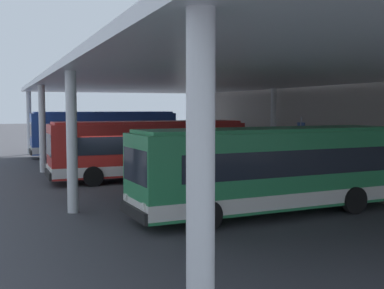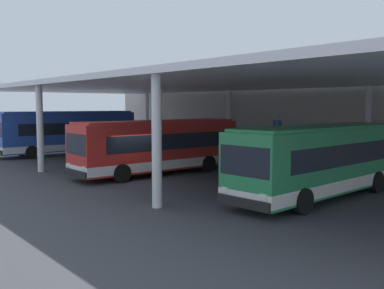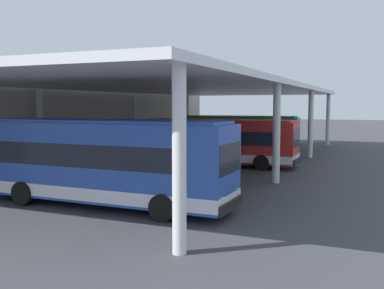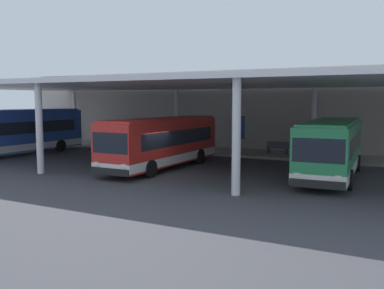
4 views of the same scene
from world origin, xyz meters
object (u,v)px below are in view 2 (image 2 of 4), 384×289
bus_nearest_bay (68,132)px  banner_sign (277,136)px  trash_bin (348,161)px  bench_waiting (319,158)px  bus_second_bay (158,146)px  bus_middle_bay (321,160)px

bus_nearest_bay → banner_sign: 17.43m
bus_nearest_bay → trash_bin: size_ratio=11.59×
bench_waiting → bus_nearest_bay: bearing=-154.1°
trash_bin → bus_nearest_bay: bearing=-156.7°
trash_bin → banner_sign: 5.08m
bench_waiting → banner_sign: banner_sign is taller
banner_sign → bench_waiting: bearing=17.7°
bus_nearest_bay → banner_sign: size_ratio=3.55×
bus_second_bay → banner_sign: 8.63m
bus_nearest_bay → bus_second_bay: bus_nearest_bay is taller
bus_second_bay → banner_sign: size_ratio=3.29×
bus_middle_bay → trash_bin: bearing=113.1°
banner_sign → trash_bin: bearing=9.0°
bus_second_bay → bench_waiting: bus_second_bay is taller
bus_nearest_bay → bus_middle_bay: size_ratio=1.07×
bus_nearest_bay → bus_middle_bay: bus_nearest_bay is taller
bus_middle_bay → bench_waiting: size_ratio=5.92×
bus_nearest_bay → bus_middle_bay: bearing=3.0°
bench_waiting → bus_second_bay: bearing=-117.0°
bus_nearest_bay → trash_bin: bus_nearest_bay is taller
bus_middle_bay → bench_waiting: 9.35m
bus_second_bay → bench_waiting: size_ratio=5.85×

